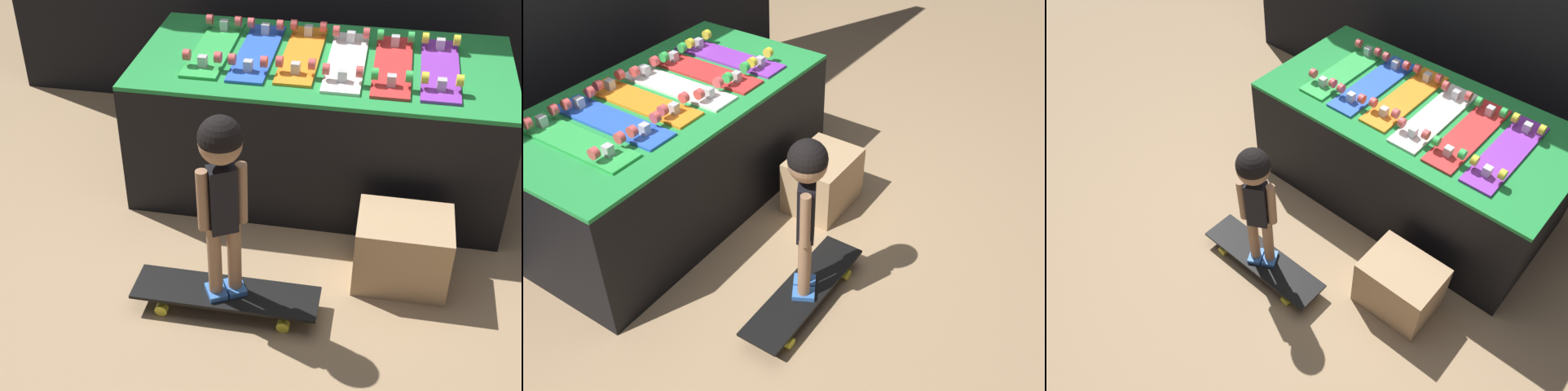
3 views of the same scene
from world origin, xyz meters
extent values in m
plane|color=#9E7F5B|center=(0.00, 0.00, 0.00)|extent=(16.00, 16.00, 0.00)
cube|color=black|center=(0.00, 0.52, 0.33)|extent=(1.77, 0.90, 0.65)
cube|color=#23893D|center=(0.00, 0.52, 0.66)|extent=(1.77, 0.90, 0.02)
cube|color=green|center=(-0.54, 0.54, 0.68)|extent=(0.17, 0.66, 0.01)
cube|color=#B7B7BC|center=(-0.54, 0.76, 0.71)|extent=(0.04, 0.04, 0.05)
cylinder|color=#D84C4C|center=(-0.46, 0.76, 0.74)|extent=(0.03, 0.05, 0.05)
cylinder|color=#D84C4C|center=(-0.61, 0.76, 0.74)|extent=(0.03, 0.05, 0.05)
cube|color=#B7B7BC|center=(-0.54, 0.32, 0.71)|extent=(0.04, 0.04, 0.05)
cylinder|color=#D84C4C|center=(-0.46, 0.32, 0.74)|extent=(0.03, 0.05, 0.05)
cylinder|color=#D84C4C|center=(-0.61, 0.32, 0.74)|extent=(0.03, 0.05, 0.05)
cube|color=blue|center=(-0.32, 0.53, 0.68)|extent=(0.17, 0.66, 0.01)
cube|color=#B7B7BC|center=(-0.32, 0.75, 0.71)|extent=(0.04, 0.04, 0.05)
cylinder|color=#D84C4C|center=(-0.25, 0.75, 0.74)|extent=(0.03, 0.05, 0.05)
cylinder|color=#D84C4C|center=(-0.40, 0.75, 0.74)|extent=(0.03, 0.05, 0.05)
cube|color=#B7B7BC|center=(-0.32, 0.31, 0.71)|extent=(0.04, 0.04, 0.05)
cylinder|color=#D84C4C|center=(-0.25, 0.31, 0.74)|extent=(0.03, 0.05, 0.05)
cylinder|color=#D84C4C|center=(-0.40, 0.31, 0.74)|extent=(0.03, 0.05, 0.05)
cube|color=orange|center=(-0.11, 0.54, 0.68)|extent=(0.17, 0.66, 0.01)
cube|color=#B7B7BC|center=(-0.11, 0.76, 0.71)|extent=(0.04, 0.04, 0.05)
cylinder|color=#D84C4C|center=(-0.03, 0.76, 0.74)|extent=(0.03, 0.05, 0.05)
cylinder|color=#D84C4C|center=(-0.18, 0.76, 0.74)|extent=(0.03, 0.05, 0.05)
cube|color=#B7B7BC|center=(-0.11, 0.33, 0.71)|extent=(0.04, 0.04, 0.05)
cylinder|color=#D84C4C|center=(-0.03, 0.33, 0.74)|extent=(0.03, 0.05, 0.05)
cylinder|color=#D84C4C|center=(-0.18, 0.33, 0.74)|extent=(0.03, 0.05, 0.05)
cube|color=white|center=(0.11, 0.51, 0.68)|extent=(0.17, 0.66, 0.01)
cube|color=#B7B7BC|center=(0.11, 0.72, 0.71)|extent=(0.04, 0.04, 0.05)
cylinder|color=#D84C4C|center=(0.18, 0.72, 0.74)|extent=(0.03, 0.05, 0.05)
cylinder|color=#D84C4C|center=(0.03, 0.72, 0.74)|extent=(0.03, 0.05, 0.05)
cube|color=#B7B7BC|center=(0.11, 0.29, 0.71)|extent=(0.04, 0.04, 0.05)
cylinder|color=#D84C4C|center=(0.18, 0.29, 0.74)|extent=(0.03, 0.05, 0.05)
cylinder|color=#D84C4C|center=(0.03, 0.29, 0.74)|extent=(0.03, 0.05, 0.05)
cube|color=red|center=(0.32, 0.50, 0.68)|extent=(0.17, 0.66, 0.01)
cube|color=#B7B7BC|center=(0.32, 0.72, 0.71)|extent=(0.04, 0.04, 0.05)
cylinder|color=green|center=(0.40, 0.72, 0.74)|extent=(0.03, 0.05, 0.05)
cylinder|color=green|center=(0.25, 0.72, 0.74)|extent=(0.03, 0.05, 0.05)
cube|color=#B7B7BC|center=(0.32, 0.28, 0.71)|extent=(0.04, 0.04, 0.05)
cylinder|color=green|center=(0.40, 0.28, 0.74)|extent=(0.03, 0.05, 0.05)
cylinder|color=green|center=(0.25, 0.28, 0.74)|extent=(0.03, 0.05, 0.05)
cube|color=purple|center=(0.54, 0.50, 0.68)|extent=(0.17, 0.66, 0.01)
cube|color=#B7B7BC|center=(0.54, 0.72, 0.71)|extent=(0.04, 0.04, 0.05)
cylinder|color=yellow|center=(0.61, 0.72, 0.74)|extent=(0.03, 0.05, 0.05)
cylinder|color=yellow|center=(0.46, 0.72, 0.74)|extent=(0.03, 0.05, 0.05)
cube|color=#B7B7BC|center=(0.54, 0.28, 0.71)|extent=(0.04, 0.04, 0.05)
cylinder|color=yellow|center=(0.61, 0.28, 0.74)|extent=(0.03, 0.05, 0.05)
cylinder|color=yellow|center=(0.46, 0.28, 0.74)|extent=(0.03, 0.05, 0.05)
cube|color=black|center=(-0.25, -0.52, 0.08)|extent=(0.77, 0.20, 0.01)
cube|color=#B7B7BC|center=(0.00, -0.52, 0.05)|extent=(0.04, 0.04, 0.05)
cylinder|color=yellow|center=(0.00, -0.43, 0.03)|extent=(0.05, 0.03, 0.05)
cylinder|color=yellow|center=(0.00, -0.60, 0.03)|extent=(0.05, 0.03, 0.05)
cube|color=#B7B7BC|center=(-0.51, -0.52, 0.05)|extent=(0.04, 0.04, 0.05)
cylinder|color=yellow|center=(-0.51, -0.43, 0.03)|extent=(0.05, 0.03, 0.05)
cylinder|color=yellow|center=(-0.51, -0.60, 0.03)|extent=(0.05, 0.03, 0.05)
cube|color=#3870C6|center=(-0.22, -0.50, 0.10)|extent=(0.11, 0.12, 0.02)
cylinder|color=#997051|center=(-0.22, -0.50, 0.28)|extent=(0.06, 0.06, 0.32)
cube|color=#3870C6|center=(-0.29, -0.54, 0.10)|extent=(0.11, 0.12, 0.02)
cylinder|color=#997051|center=(-0.29, -0.54, 0.28)|extent=(0.06, 0.06, 0.32)
cube|color=black|center=(-0.25, -0.52, 0.56)|extent=(0.13, 0.12, 0.28)
cylinder|color=#997051|center=(-0.19, -0.48, 0.57)|extent=(0.05, 0.05, 0.26)
cylinder|color=#997051|center=(-0.32, -0.56, 0.57)|extent=(0.05, 0.05, 0.26)
sphere|color=#997051|center=(-0.25, -0.52, 0.80)|extent=(0.16, 0.16, 0.16)
sphere|color=black|center=(-0.25, -0.52, 0.82)|extent=(0.16, 0.16, 0.16)
cube|color=tan|center=(0.44, -0.20, 0.16)|extent=(0.39, 0.31, 0.32)
camera|label=1|loc=(0.30, -2.65, 2.13)|focal=50.00mm
camera|label=2|loc=(-1.94, -1.54, 2.17)|focal=42.00mm
camera|label=3|loc=(1.05, -1.61, 2.44)|focal=35.00mm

